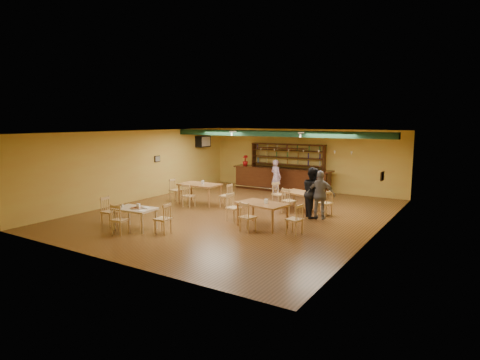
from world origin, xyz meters
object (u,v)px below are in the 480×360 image
Objects in this scene: bar_counter at (281,179)px; near_table at (135,219)px; dining_table_b at (301,201)px; patron_right_a at (313,192)px; patron_bar at (276,177)px; dining_table_d at (262,215)px; dining_table_a at (200,194)px.

bar_counter reaches higher than near_table.
patron_right_a reaches higher than dining_table_b.
patron_right_a reaches higher than patron_bar.
patron_right_a is at bearing 77.39° from dining_table_d.
bar_counter is 3.02× the size of dining_table_a.
dining_table_d is (-0.07, -2.93, 0.04)m from dining_table_b.
patron_bar reaches higher than dining_table_d.
dining_table_b is (4.02, 1.08, -0.06)m from dining_table_a.
dining_table_b is 0.89× the size of dining_table_d.
dining_table_d is 4.05m from near_table.
patron_right_a is (0.80, -0.80, 0.54)m from dining_table_b.
dining_table_a is at bearing -148.21° from dining_table_b.
dining_table_d is at bearing 30.65° from near_table.
bar_counter is 0.87m from patron_bar.
bar_counter reaches higher than dining_table_d.
bar_counter is 3.12× the size of patron_bar.
patron_bar is at bearing 149.12° from dining_table_b.
dining_table_b reaches higher than near_table.
dining_table_b is at bearing -53.97° from bar_counter.
bar_counter is at bearing 79.36° from near_table.
patron_bar is (-2.33, 5.55, 0.41)m from dining_table_d.
near_table is at bearing -95.51° from bar_counter.
dining_table_d is 2.35m from patron_right_a.
patron_bar reaches higher than bar_counter.
near_table is (-3.35, -5.29, -0.01)m from dining_table_b.
near_table is at bearing -82.40° from dining_table_a.
patron_bar is at bearing 77.97° from near_table.
dining_table_a is 0.93× the size of patron_right_a.
patron_bar is at bearing 64.79° from dining_table_a.
bar_counter reaches higher than dining_table_b.
patron_right_a is at bearing 1.87° from dining_table_a.
near_table is (-0.84, -8.74, -0.22)m from bar_counter.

